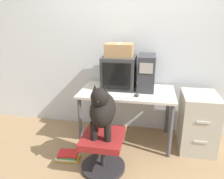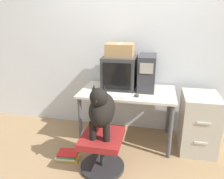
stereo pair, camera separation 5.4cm
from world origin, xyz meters
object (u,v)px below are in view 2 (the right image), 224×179
object	(u,v)px
crt_monitor	(120,72)
office_chair	(102,150)
book_stack_floor	(68,155)
pc_tower	(147,73)
filing_cabinet	(198,122)
keyboard	(111,95)
cardboard_box	(120,50)
dog	(102,109)

from	to	relation	value
crt_monitor	office_chair	size ratio (longest dim) A/B	0.88
book_stack_floor	pc_tower	bearing A→B (deg)	38.37
crt_monitor	office_chair	xyz separation A→B (m)	(-0.05, -0.78, -0.70)
filing_cabinet	book_stack_floor	size ratio (longest dim) A/B	2.54
pc_tower	book_stack_floor	xyz separation A→B (m)	(-0.88, -0.69, -0.92)
keyboard	office_chair	distance (m)	0.66
pc_tower	cardboard_box	distance (m)	0.46
keyboard	book_stack_floor	size ratio (longest dim) A/B	1.62
office_chair	book_stack_floor	world-z (taller)	office_chair
pc_tower	cardboard_box	bearing A→B (deg)	179.12
crt_monitor	filing_cabinet	distance (m)	1.20
keyboard	cardboard_box	distance (m)	0.62
office_chair	cardboard_box	world-z (taller)	cardboard_box
pc_tower	dog	world-z (taller)	pc_tower
crt_monitor	pc_tower	world-z (taller)	pc_tower
crt_monitor	cardboard_box	world-z (taller)	cardboard_box
keyboard	filing_cabinet	world-z (taller)	keyboard
crt_monitor	cardboard_box	size ratio (longest dim) A/B	1.25
crt_monitor	keyboard	size ratio (longest dim) A/B	0.94
filing_cabinet	keyboard	bearing A→B (deg)	-168.15
office_chair	cardboard_box	size ratio (longest dim) A/B	1.41
dog	book_stack_floor	xyz separation A→B (m)	(-0.46, 0.09, -0.70)
cardboard_box	book_stack_floor	size ratio (longest dim) A/B	1.22
pc_tower	office_chair	distance (m)	1.14
dog	office_chair	bearing A→B (deg)	-90.00
pc_tower	office_chair	xyz separation A→B (m)	(-0.42, -0.78, -0.71)
keyboard	cardboard_box	xyz separation A→B (m)	(0.04, 0.36, 0.50)
cardboard_box	dog	bearing A→B (deg)	-93.79
filing_cabinet	office_chair	bearing A→B (deg)	-149.35
crt_monitor	filing_cabinet	xyz separation A→B (m)	(1.05, -0.13, -0.57)
dog	cardboard_box	xyz separation A→B (m)	(0.05, 0.79, 0.50)
crt_monitor	book_stack_floor	bearing A→B (deg)	-126.41
pc_tower	keyboard	xyz separation A→B (m)	(-0.40, -0.36, -0.22)
keyboard	filing_cabinet	size ratio (longest dim) A/B	0.64
crt_monitor	keyboard	xyz separation A→B (m)	(-0.04, -0.36, -0.20)
keyboard	book_stack_floor	xyz separation A→B (m)	(-0.48, -0.33, -0.70)
dog	cardboard_box	size ratio (longest dim) A/B	1.69
keyboard	dog	distance (m)	0.42
dog	cardboard_box	distance (m)	0.93
office_chair	filing_cabinet	distance (m)	1.29
keyboard	office_chair	xyz separation A→B (m)	(-0.02, -0.42, -0.50)
keyboard	book_stack_floor	bearing A→B (deg)	-144.88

